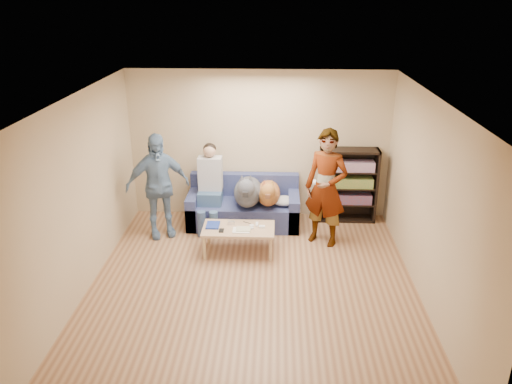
{
  "coord_description": "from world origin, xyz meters",
  "views": [
    {
      "loc": [
        0.3,
        -5.82,
        3.81
      ],
      "look_at": [
        0.0,
        1.2,
        0.95
      ],
      "focal_mm": 35.0,
      "sensor_mm": 36.0,
      "label": 1
    }
  ],
  "objects_px": {
    "person_standing_right": "(326,188)",
    "notebook_blue": "(213,225)",
    "camera_silver": "(231,223)",
    "sofa": "(244,208)",
    "coffee_table": "(239,230)",
    "dog_gray": "(248,191)",
    "dog_tan": "(268,193)",
    "person_seated": "(210,184)",
    "bookshelf": "(348,183)",
    "person_standing_left": "(158,186)"
  },
  "relations": [
    {
      "from": "camera_silver",
      "to": "person_seated",
      "type": "distance_m",
      "value": 0.98
    },
    {
      "from": "sofa",
      "to": "coffee_table",
      "type": "bearing_deg",
      "value": -90.65
    },
    {
      "from": "person_standing_right",
      "to": "person_seated",
      "type": "height_order",
      "value": "person_standing_right"
    },
    {
      "from": "person_standing_right",
      "to": "sofa",
      "type": "height_order",
      "value": "person_standing_right"
    },
    {
      "from": "notebook_blue",
      "to": "dog_gray",
      "type": "relative_size",
      "value": 0.2
    },
    {
      "from": "dog_tan",
      "to": "bookshelf",
      "type": "distance_m",
      "value": 1.43
    },
    {
      "from": "person_standing_left",
      "to": "sofa",
      "type": "distance_m",
      "value": 1.56
    },
    {
      "from": "dog_gray",
      "to": "coffee_table",
      "type": "xyz_separation_m",
      "value": [
        -0.09,
        -0.87,
        -0.3
      ]
    },
    {
      "from": "person_standing_right",
      "to": "bookshelf",
      "type": "bearing_deg",
      "value": 89.9
    },
    {
      "from": "person_seated",
      "to": "dog_gray",
      "type": "distance_m",
      "value": 0.65
    },
    {
      "from": "sofa",
      "to": "coffee_table",
      "type": "relative_size",
      "value": 1.73
    },
    {
      "from": "notebook_blue",
      "to": "sofa",
      "type": "distance_m",
      "value": 1.1
    },
    {
      "from": "notebook_blue",
      "to": "bookshelf",
      "type": "height_order",
      "value": "bookshelf"
    },
    {
      "from": "sofa",
      "to": "person_seated",
      "type": "relative_size",
      "value": 1.29
    },
    {
      "from": "camera_silver",
      "to": "person_seated",
      "type": "height_order",
      "value": "person_seated"
    },
    {
      "from": "camera_silver",
      "to": "coffee_table",
      "type": "xyz_separation_m",
      "value": [
        0.12,
        -0.12,
        -0.07
      ]
    },
    {
      "from": "coffee_table",
      "to": "camera_silver",
      "type": "bearing_deg",
      "value": 135.0
    },
    {
      "from": "dog_tan",
      "to": "bookshelf",
      "type": "height_order",
      "value": "bookshelf"
    },
    {
      "from": "person_standing_right",
      "to": "dog_tan",
      "type": "bearing_deg",
      "value": 178.09
    },
    {
      "from": "bookshelf",
      "to": "person_standing_left",
      "type": "bearing_deg",
      "value": -166.66
    },
    {
      "from": "person_standing_right",
      "to": "coffee_table",
      "type": "relative_size",
      "value": 1.71
    },
    {
      "from": "person_standing_right",
      "to": "dog_gray",
      "type": "bearing_deg",
      "value": -173.05
    },
    {
      "from": "person_standing_left",
      "to": "sofa",
      "type": "relative_size",
      "value": 0.92
    },
    {
      "from": "dog_gray",
      "to": "dog_tan",
      "type": "bearing_deg",
      "value": 6.84
    },
    {
      "from": "sofa",
      "to": "person_standing_left",
      "type": "bearing_deg",
      "value": -159.2
    },
    {
      "from": "person_standing_right",
      "to": "person_standing_left",
      "type": "height_order",
      "value": "person_standing_right"
    },
    {
      "from": "person_standing_right",
      "to": "notebook_blue",
      "type": "height_order",
      "value": "person_standing_right"
    },
    {
      "from": "person_standing_right",
      "to": "person_seated",
      "type": "relative_size",
      "value": 1.28
    },
    {
      "from": "camera_silver",
      "to": "sofa",
      "type": "relative_size",
      "value": 0.06
    },
    {
      "from": "notebook_blue",
      "to": "camera_silver",
      "type": "relative_size",
      "value": 2.36
    },
    {
      "from": "dog_gray",
      "to": "bookshelf",
      "type": "bearing_deg",
      "value": 13.84
    },
    {
      "from": "sofa",
      "to": "bookshelf",
      "type": "bearing_deg",
      "value": 7.4
    },
    {
      "from": "camera_silver",
      "to": "bookshelf",
      "type": "relative_size",
      "value": 0.08
    },
    {
      "from": "dog_tan",
      "to": "person_standing_right",
      "type": "bearing_deg",
      "value": -29.43
    },
    {
      "from": "bookshelf",
      "to": "camera_silver",
      "type": "bearing_deg",
      "value": -148.72
    },
    {
      "from": "person_standing_left",
      "to": "notebook_blue",
      "type": "distance_m",
      "value": 1.15
    },
    {
      "from": "dog_gray",
      "to": "dog_tan",
      "type": "distance_m",
      "value": 0.35
    },
    {
      "from": "person_standing_right",
      "to": "bookshelf",
      "type": "xyz_separation_m",
      "value": [
        0.47,
        0.89,
        -0.26
      ]
    },
    {
      "from": "camera_silver",
      "to": "person_standing_right",
      "type": "bearing_deg",
      "value": 10.82
    },
    {
      "from": "person_standing_right",
      "to": "coffee_table",
      "type": "bearing_deg",
      "value": -135.92
    },
    {
      "from": "dog_gray",
      "to": "dog_tan",
      "type": "xyz_separation_m",
      "value": [
        0.35,
        0.04,
        -0.04
      ]
    },
    {
      "from": "person_seated",
      "to": "dog_tan",
      "type": "height_order",
      "value": "person_seated"
    },
    {
      "from": "dog_gray",
      "to": "dog_tan",
      "type": "relative_size",
      "value": 1.1
    },
    {
      "from": "notebook_blue",
      "to": "coffee_table",
      "type": "xyz_separation_m",
      "value": [
        0.4,
        -0.05,
        -0.06
      ]
    },
    {
      "from": "coffee_table",
      "to": "notebook_blue",
      "type": "bearing_deg",
      "value": 172.87
    },
    {
      "from": "camera_silver",
      "to": "dog_tan",
      "type": "height_order",
      "value": "dog_tan"
    },
    {
      "from": "notebook_blue",
      "to": "camera_silver",
      "type": "xyz_separation_m",
      "value": [
        0.28,
        0.07,
        0.01
      ]
    },
    {
      "from": "notebook_blue",
      "to": "coffee_table",
      "type": "relative_size",
      "value": 0.24
    },
    {
      "from": "notebook_blue",
      "to": "camera_silver",
      "type": "bearing_deg",
      "value": 14.04
    },
    {
      "from": "camera_silver",
      "to": "dog_tan",
      "type": "bearing_deg",
      "value": 54.81
    }
  ]
}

